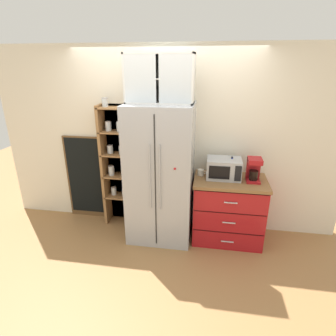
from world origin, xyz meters
TOP-DOWN VIEW (x-y plane):
  - ground_plane at (0.00, 0.00)m, footprint 10.56×10.56m
  - wall_back_cream at (0.00, 0.40)m, footprint 4.87×0.10m
  - refrigerator at (0.00, 0.01)m, footprint 0.85×0.71m
  - pantry_shelf_column at (-0.68, 0.28)m, footprint 0.47×0.28m
  - counter_cabinet at (0.92, 0.06)m, footprint 0.94×0.62m
  - microwave at (0.82, 0.10)m, footprint 0.44×0.33m
  - coffee_maker at (1.19, 0.06)m, footprint 0.17×0.20m
  - mug_sage at (0.92, -0.00)m, footprint 0.12×0.09m
  - mug_cream at (0.53, 0.13)m, footprint 0.12×0.08m
  - bottle_amber at (0.92, 0.04)m, footprint 0.07×0.07m
  - bottle_cobalt at (0.92, 0.13)m, footprint 0.07×0.07m
  - upper_cabinet at (0.00, 0.05)m, footprint 0.81×0.32m
  - chalkboard_menu at (-1.24, 0.33)m, footprint 0.60×0.04m

SIDE VIEW (x-z plane):
  - ground_plane at x=0.00m, z-range 0.00..0.00m
  - counter_cabinet at x=0.92m, z-range 0.00..0.89m
  - chalkboard_menu at x=-1.24m, z-range 0.00..1.31m
  - refrigerator at x=0.00m, z-range 0.00..1.85m
  - mug_cream at x=0.53m, z-range 0.89..0.97m
  - mug_sage at x=0.92m, z-range 0.89..0.98m
  - pantry_shelf_column at x=-0.68m, z-range 0.00..1.88m
  - bottle_amber at x=0.92m, z-range 0.87..1.13m
  - bottle_cobalt at x=0.92m, z-range 0.87..1.16m
  - microwave at x=0.82m, z-range 0.89..1.15m
  - coffee_maker at x=1.19m, z-range 0.89..1.20m
  - wall_back_cream at x=0.00m, z-range 0.00..2.55m
  - upper_cabinet at x=0.00m, z-range 1.85..2.41m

